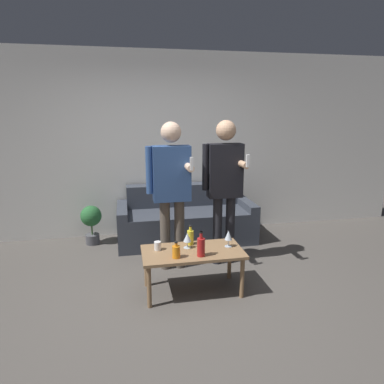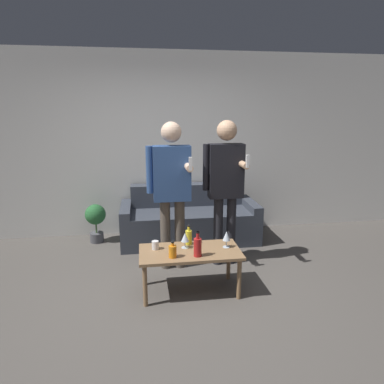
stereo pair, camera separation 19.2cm
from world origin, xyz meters
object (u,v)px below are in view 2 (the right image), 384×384
Objects in this scene: couch at (189,220)px; coffee_table at (190,255)px; bottle_orange at (189,237)px; person_standing_left at (171,184)px; person_standing_right at (225,181)px.

couch is 1.51m from coffee_table.
bottle_orange is at bearing -98.00° from couch.
couch is 1.20m from person_standing_left.
coffee_table is 0.22m from bottle_orange.
coffee_table is at bearing -97.48° from couch.
bottle_orange is 0.12× the size of person_standing_left.
bottle_orange is 0.12× the size of person_standing_right.
person_standing_right reaches higher than bottle_orange.
bottle_orange is 0.67m from person_standing_left.
person_standing_right is (0.31, -0.87, 0.76)m from couch.
person_standing_left is 0.64m from person_standing_right.
coffee_table is at bearing -129.40° from person_standing_right.
bottle_orange is at bearing -138.06° from person_standing_right.
person_standing_left is (-0.14, 0.43, 0.49)m from bottle_orange.
person_standing_right reaches higher than person_standing_left.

